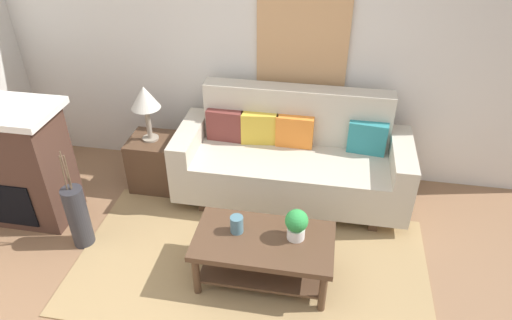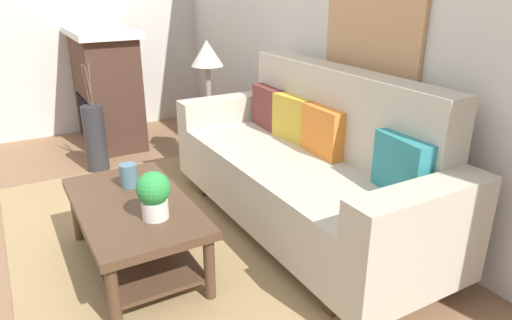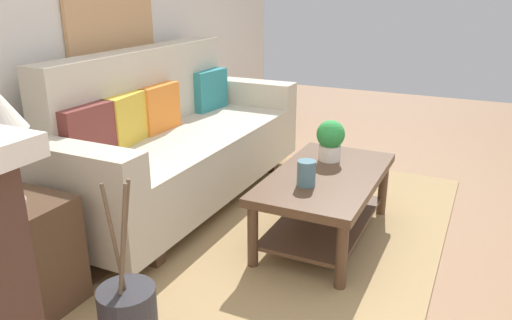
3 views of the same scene
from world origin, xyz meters
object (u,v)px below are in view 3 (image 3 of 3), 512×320
at_px(side_table, 18,259).
at_px(potted_plant_tabletop, 330,139).
at_px(throw_pillow_teal, 209,90).
at_px(throw_pillow_orange, 158,108).
at_px(throw_pillow_mustard, 126,119).
at_px(tabletop_vase, 306,173).
at_px(throw_pillow_maroon, 87,133).
at_px(couch, 175,144).
at_px(coffee_table, 325,192).

bearing_deg(side_table, potted_plant_tabletop, -33.06).
bearing_deg(throw_pillow_teal, side_table, -174.66).
bearing_deg(throw_pillow_teal, potted_plant_tabletop, -114.30).
bearing_deg(side_table, throw_pillow_orange, 7.93).
relative_size(throw_pillow_orange, side_table, 0.64).
height_order(throw_pillow_mustard, tabletop_vase, throw_pillow_mustard).
distance_m(throw_pillow_mustard, throw_pillow_teal, 1.04).
height_order(throw_pillow_mustard, potted_plant_tabletop, throw_pillow_mustard).
bearing_deg(throw_pillow_maroon, side_table, -164.70).
distance_m(throw_pillow_mustard, potted_plant_tabletop, 1.31).
distance_m(couch, coffee_table, 1.15).
relative_size(couch, throw_pillow_mustard, 6.17).
height_order(throw_pillow_mustard, coffee_table, throw_pillow_mustard).
height_order(throw_pillow_maroon, potted_plant_tabletop, throw_pillow_maroon).
bearing_deg(potted_plant_tabletop, throw_pillow_teal, 65.70).
bearing_deg(coffee_table, tabletop_vase, 167.89).
bearing_deg(throw_pillow_maroon, throw_pillow_mustard, 0.00).
bearing_deg(couch, coffee_table, -94.89).
distance_m(throw_pillow_teal, coffee_table, 1.54).
distance_m(tabletop_vase, potted_plant_tabletop, 0.47).
bearing_deg(coffee_table, throw_pillow_mustard, 101.07).
relative_size(throw_pillow_maroon, throw_pillow_mustard, 1.00).
relative_size(tabletop_vase, potted_plant_tabletop, 0.55).
bearing_deg(throw_pillow_mustard, tabletop_vase, -88.81).
bearing_deg(coffee_table, throw_pillow_maroon, 115.10).
xyz_separation_m(throw_pillow_mustard, tabletop_vase, (0.03, -1.22, -0.18)).
distance_m(throw_pillow_maroon, coffee_table, 1.45).
xyz_separation_m(throw_pillow_maroon, side_table, (-0.72, -0.20, -0.40)).
relative_size(tabletop_vase, side_table, 0.26).
xyz_separation_m(potted_plant_tabletop, side_table, (-1.56, 1.01, -0.29)).
xyz_separation_m(throw_pillow_teal, tabletop_vase, (-1.01, -1.22, -0.18)).
bearing_deg(throw_pillow_teal, throw_pillow_orange, 180.00).
height_order(tabletop_vase, side_table, tabletop_vase).
xyz_separation_m(throw_pillow_orange, throw_pillow_teal, (0.69, 0.00, 0.00)).
height_order(throw_pillow_mustard, throw_pillow_teal, same).
bearing_deg(potted_plant_tabletop, throw_pillow_maroon, 124.72).
bearing_deg(throw_pillow_maroon, couch, -10.29).
distance_m(coffee_table, side_table, 1.70).
distance_m(throw_pillow_maroon, side_table, 0.85).
relative_size(throw_pillow_maroon, side_table, 0.64).
relative_size(coffee_table, side_table, 1.96).
relative_size(coffee_table, tabletop_vase, 7.59).
relative_size(throw_pillow_teal, side_table, 0.64).
xyz_separation_m(throw_pillow_teal, side_table, (-2.10, -0.20, -0.40)).
bearing_deg(throw_pillow_maroon, potted_plant_tabletop, -55.28).
bearing_deg(couch, side_table, -177.12).
distance_m(tabletop_vase, side_table, 1.51).
distance_m(coffee_table, potted_plant_tabletop, 0.36).
xyz_separation_m(throw_pillow_maroon, throw_pillow_mustard, (0.35, 0.00, 0.00)).
xyz_separation_m(throw_pillow_orange, potted_plant_tabletop, (0.15, -1.21, -0.11)).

